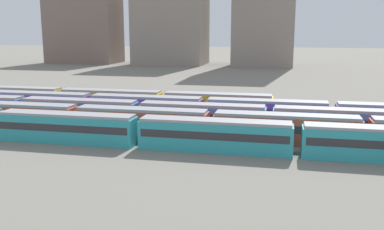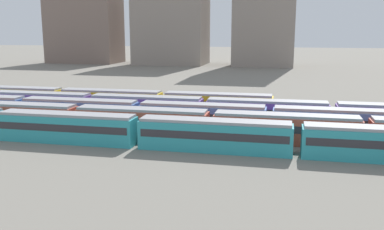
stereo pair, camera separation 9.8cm
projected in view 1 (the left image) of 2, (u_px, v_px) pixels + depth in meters
ground_plane at (24, 121)px, 66.68m from camera, size 600.00×600.00×0.00m
train_track_0 at (297, 139)px, 47.73m from camera, size 112.50×3.06×3.75m
train_track_1 at (366, 132)px, 51.03m from camera, size 112.50×3.06×3.75m
train_track_2 at (269, 119)px, 58.42m from camera, size 112.50×3.06×3.75m
train_track_3 at (204, 110)px, 65.50m from camera, size 74.70×3.06×3.75m
train_track_4 at (111, 100)px, 74.13m from camera, size 55.80×3.06×3.75m
distant_building_0 at (84, 29)px, 182.44m from camera, size 29.61×17.76×28.47m
distant_building_1 at (171, 18)px, 173.51m from camera, size 28.47×21.40×37.59m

